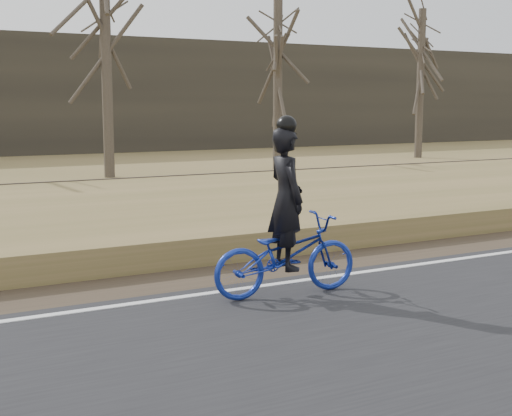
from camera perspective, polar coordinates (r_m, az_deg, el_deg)
name	(u,v)px	position (r m, az deg, el deg)	size (l,w,h in m)	color
ground	(86,320)	(8.74, -13.48, -8.73)	(120.00, 120.00, 0.00)	olive
road	(161,393)	(6.48, -7.59, -14.45)	(120.00, 6.00, 0.06)	black
edge_line	(81,311)	(8.91, -13.83, -7.99)	(120.00, 0.12, 0.01)	silver
shoulder	(62,295)	(9.86, -15.29, -6.73)	(120.00, 1.60, 0.04)	#473A2B
embankment	(19,242)	(12.69, -18.41, -2.59)	(120.00, 5.00, 0.44)	olive
cyclist	(286,239)	(9.23, 2.41, -2.52)	(2.05, 0.85, 2.33)	navy
bare_tree_center	(106,42)	(25.32, -11.93, 12.86)	(0.36, 0.36, 9.22)	brown
bare_tree_right	(278,78)	(28.02, 1.75, 10.39)	(0.36, 0.36, 7.08)	brown
bare_tree_far_right	(420,84)	(34.80, 13.01, 9.64)	(0.36, 0.36, 6.90)	brown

